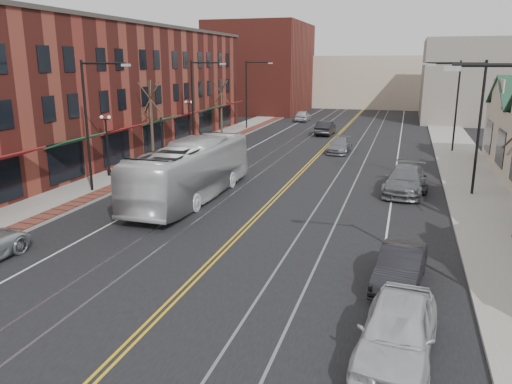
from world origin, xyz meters
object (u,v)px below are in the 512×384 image
Objects in this scene: parked_car_d at (411,177)px; transit_bus at (191,171)px; parked_car_c at (405,180)px; parked_car_a at (397,331)px; parked_car_b at (400,267)px.

transit_bus is at bearing -157.49° from parked_car_d.
parked_car_c is (12.25, 5.21, -0.91)m from transit_bus.
parked_car_a reaches higher than parked_car_b.
transit_bus reaches higher than parked_car_b.
parked_car_d is (12.60, 6.58, -0.98)m from transit_bus.
parked_car_a reaches higher than parked_car_c.
transit_bus is 13.35m from parked_car_c.
parked_car_a is (12.25, -13.76, -0.89)m from transit_bus.
parked_car_b is 0.98× the size of parked_car_d.
parked_car_d reaches higher than parked_car_b.
parked_car_b is at bearing -84.47° from parked_car_c.
parked_car_c reaches higher than parked_car_b.
transit_bus is 18.45m from parked_car_a.
parked_car_d is (0.35, 20.34, -0.09)m from parked_car_a.
parked_car_c is at bearing 97.37° from parked_car_b.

